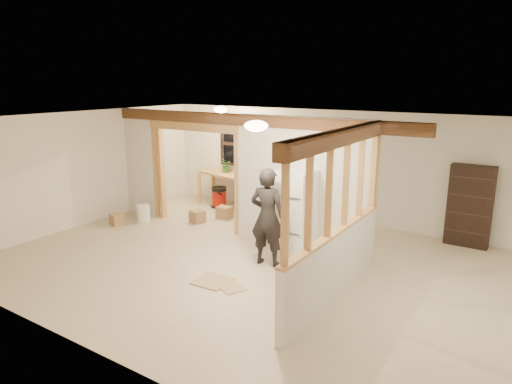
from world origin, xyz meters
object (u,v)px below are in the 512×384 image
Objects in this scene: woman at (268,217)px; bookshelf at (470,206)px; refrigerator at (294,213)px; shop_vac at (219,197)px; work_table at (226,189)px.

woman is 1.08× the size of bookshelf.
shop_vac is at bearing 150.23° from refrigerator.
woman is (-0.15, -0.69, 0.07)m from refrigerator.
work_table is at bearing -49.71° from woman.
work_table is 5.71m from bookshelf.
refrigerator is 2.97× the size of shop_vac.
bookshelf is (2.61, 2.22, 0.01)m from refrigerator.
work_table is (-3.09, 2.03, -0.36)m from refrigerator.
refrigerator is 1.16× the size of work_table.
woman is at bearing -30.85° from work_table.
bookshelf reaches higher than shop_vac.
bookshelf reaches higher than refrigerator.
bookshelf reaches higher than work_table.
refrigerator is at bearing -139.54° from bookshelf.
work_table is at bearing 85.26° from shop_vac.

